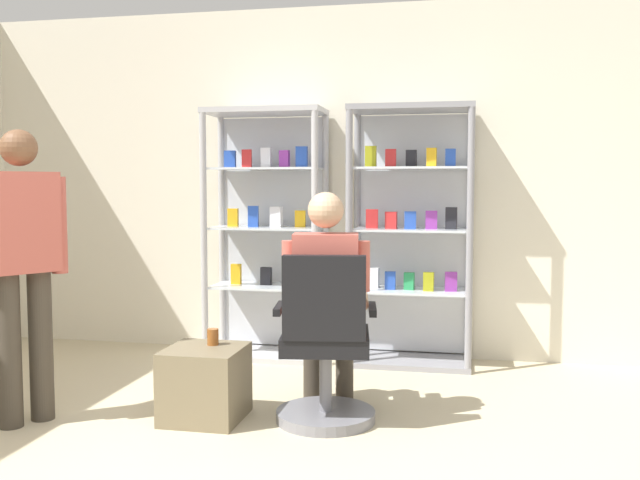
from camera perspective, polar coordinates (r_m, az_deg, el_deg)
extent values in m
cube|color=silver|center=(5.60, 1.90, 4.66)|extent=(6.00, 0.10, 2.70)
cylinder|color=#B7B7BC|center=(5.39, -9.29, 0.36)|extent=(0.05, 0.05, 1.90)
cylinder|color=#B7B7BC|center=(5.15, -0.42, 0.23)|extent=(0.05, 0.05, 1.90)
cylinder|color=#B7B7BC|center=(5.77, -7.87, 0.64)|extent=(0.05, 0.05, 1.90)
cylinder|color=#B7B7BC|center=(5.54, 0.44, 0.53)|extent=(0.05, 0.05, 1.90)
cube|color=#B7B7BC|center=(5.46, -4.42, 10.23)|extent=(0.90, 0.45, 0.04)
cube|color=#B7B7BC|center=(5.59, -4.30, -9.11)|extent=(0.90, 0.45, 0.04)
cube|color=silver|center=(5.65, -3.76, 0.60)|extent=(0.84, 0.02, 1.80)
cube|color=silver|center=(5.49, -4.33, -3.72)|extent=(0.82, 0.39, 0.02)
cube|color=gold|center=(5.57, -6.73, -2.73)|extent=(0.08, 0.04, 0.16)
cube|color=black|center=(5.51, -4.34, -2.89)|extent=(0.09, 0.05, 0.14)
cube|color=#999919|center=(5.40, -1.96, -3.07)|extent=(0.09, 0.04, 0.13)
cube|color=silver|center=(5.44, -4.36, 0.97)|extent=(0.82, 0.39, 0.02)
cube|color=gold|center=(5.54, -6.98, 1.81)|extent=(0.08, 0.06, 0.14)
cube|color=#264CB2|center=(5.45, -5.37, 1.89)|extent=(0.08, 0.05, 0.16)
cube|color=silver|center=(5.39, -3.52, 1.86)|extent=(0.09, 0.06, 0.16)
cube|color=gold|center=(5.41, -1.59, 1.72)|extent=(0.08, 0.06, 0.13)
cube|color=silver|center=(5.43, -4.39, 5.71)|extent=(0.82, 0.39, 0.02)
cube|color=#264CB2|center=(5.52, -7.22, 6.44)|extent=(0.09, 0.04, 0.13)
cube|color=red|center=(5.44, -5.88, 6.51)|extent=(0.07, 0.04, 0.14)
cube|color=silver|center=(5.44, -4.34, 6.59)|extent=(0.08, 0.05, 0.15)
cube|color=purple|center=(5.40, -2.86, 6.50)|extent=(0.08, 0.05, 0.13)
cube|color=#264CB2|center=(5.36, -1.48, 6.66)|extent=(0.09, 0.04, 0.16)
cylinder|color=gray|center=(5.10, 2.32, 0.19)|extent=(0.05, 0.05, 1.90)
cylinder|color=gray|center=(5.04, 11.91, 0.04)|extent=(0.05, 0.05, 1.90)
cylinder|color=gray|center=(5.50, 3.00, 0.49)|extent=(0.05, 0.05, 1.90)
cylinder|color=gray|center=(5.44, 11.89, 0.36)|extent=(0.05, 0.05, 1.90)
cube|color=gray|center=(5.27, 7.36, 10.42)|extent=(0.90, 0.45, 0.04)
cube|color=gray|center=(5.40, 7.16, -9.62)|extent=(0.90, 0.45, 0.04)
cube|color=silver|center=(5.47, 7.43, 0.44)|extent=(0.84, 0.02, 1.80)
cube|color=silver|center=(5.30, 7.22, -4.04)|extent=(0.82, 0.39, 0.02)
cube|color=silver|center=(5.35, 4.28, -3.04)|extent=(0.09, 0.06, 0.15)
cube|color=#264CB2|center=(5.27, 5.65, -3.25)|extent=(0.08, 0.05, 0.13)
cube|color=#268C4C|center=(5.28, 7.15, -3.29)|extent=(0.08, 0.05, 0.13)
cube|color=#999919|center=(5.23, 8.69, -3.32)|extent=(0.08, 0.04, 0.14)
cube|color=purple|center=(5.24, 10.45, -3.30)|extent=(0.09, 0.05, 0.14)
cube|color=silver|center=(5.25, 7.27, 0.82)|extent=(0.82, 0.39, 0.02)
cube|color=red|center=(5.28, 4.19, 1.71)|extent=(0.09, 0.03, 0.14)
cube|color=red|center=(5.22, 5.72, 1.59)|extent=(0.09, 0.05, 0.12)
cube|color=#264CB2|center=(5.21, 7.24, 1.59)|extent=(0.09, 0.05, 0.13)
cube|color=purple|center=(5.21, 8.91, 1.60)|extent=(0.09, 0.04, 0.13)
cube|color=black|center=(5.22, 10.47, 1.73)|extent=(0.08, 0.05, 0.16)
cube|color=silver|center=(5.24, 7.31, 5.74)|extent=(0.82, 0.39, 0.02)
cube|color=#999919|center=(5.23, 4.09, 6.69)|extent=(0.08, 0.05, 0.15)
cube|color=red|center=(5.25, 5.68, 6.55)|extent=(0.08, 0.03, 0.13)
cube|color=black|center=(5.29, 7.32, 6.49)|extent=(0.08, 0.04, 0.13)
cube|color=gold|center=(5.19, 8.93, 6.56)|extent=(0.07, 0.04, 0.13)
cube|color=#264CB2|center=(5.23, 10.41, 6.50)|extent=(0.07, 0.04, 0.13)
cylinder|color=slate|center=(4.13, 0.46, -13.89)|extent=(0.56, 0.56, 0.06)
cylinder|color=slate|center=(4.07, 0.46, -11.15)|extent=(0.07, 0.07, 0.41)
cube|color=black|center=(4.01, 0.46, -8.06)|extent=(0.55, 0.55, 0.10)
cube|color=black|center=(3.76, 0.33, -4.66)|extent=(0.45, 0.15, 0.45)
cube|color=black|center=(3.98, 4.22, -5.54)|extent=(0.09, 0.30, 0.04)
cube|color=black|center=(4.00, -3.28, -5.49)|extent=(0.09, 0.30, 0.04)
cylinder|color=#3F382D|center=(4.19, 1.95, -6.14)|extent=(0.20, 0.42, 0.14)
cylinder|color=#3F382D|center=(4.44, 1.98, -9.22)|extent=(0.11, 0.11, 0.56)
cylinder|color=#3F382D|center=(4.20, -0.80, -6.12)|extent=(0.20, 0.42, 0.14)
cylinder|color=#3F382D|center=(4.45, -0.63, -9.19)|extent=(0.11, 0.11, 0.56)
cube|color=#BF594C|center=(3.95, 0.46, -3.10)|extent=(0.39, 0.27, 0.50)
sphere|color=tan|center=(3.92, 0.47, 2.41)|extent=(0.20, 0.20, 0.20)
cylinder|color=#BF594C|center=(3.94, 3.37, -2.11)|extent=(0.09, 0.09, 0.28)
cylinder|color=tan|center=(4.15, 3.34, -4.84)|extent=(0.12, 0.31, 0.08)
cylinder|color=#BF594C|center=(3.96, -2.43, -2.07)|extent=(0.09, 0.09, 0.28)
cylinder|color=tan|center=(4.17, -2.19, -4.80)|extent=(0.12, 0.31, 0.08)
cube|color=#72664C|center=(4.16, -9.19, -11.27)|extent=(0.42, 0.44, 0.41)
cylinder|color=brown|center=(4.17, -8.58, -7.68)|extent=(0.07, 0.07, 0.09)
cylinder|color=#3F382D|center=(4.28, -23.66, -8.13)|extent=(0.13, 0.13, 0.85)
cylinder|color=#3F382D|center=(4.35, -21.45, -7.86)|extent=(0.13, 0.13, 0.85)
cylinder|color=#BF594C|center=(4.32, -20.20, 1.13)|extent=(0.09, 0.09, 0.55)
cube|color=#BF594C|center=(4.22, -22.83, 1.33)|extent=(0.38, 0.42, 0.55)
sphere|color=brown|center=(4.22, -23.00, 6.82)|extent=(0.20, 0.20, 0.20)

